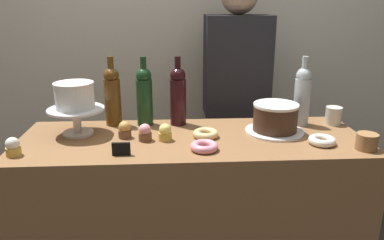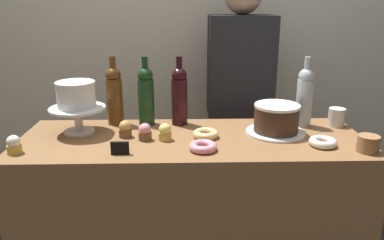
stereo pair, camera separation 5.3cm
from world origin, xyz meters
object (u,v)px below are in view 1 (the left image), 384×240
at_px(coffee_cup_ceramic, 333,116).
at_px(chocolate_round_cake, 275,117).
at_px(donut_glazed, 206,134).
at_px(wine_bottle_green, 144,95).
at_px(donut_sugar, 322,141).
at_px(cookie_stack, 367,142).
at_px(wine_bottle_clear, 302,95).
at_px(price_sign_chalkboard, 121,149).
at_px(barista_figure, 235,115).
at_px(cupcake_vanilla, 13,147).
at_px(white_layer_cake, 74,96).
at_px(cupcake_lemon, 165,133).
at_px(wine_bottle_amber, 113,95).
at_px(cupcake_strawberry, 145,133).
at_px(cupcake_caramel, 125,130).
at_px(wine_bottle_dark_red, 178,95).
at_px(donut_pink, 204,146).
at_px(cake_stand_pedestal, 76,116).

bearing_deg(coffee_cup_ceramic, chocolate_round_cake, -162.34).
bearing_deg(donut_glazed, wine_bottle_green, 143.99).
height_order(donut_sugar, cookie_stack, cookie_stack).
height_order(wine_bottle_clear, price_sign_chalkboard, wine_bottle_clear).
bearing_deg(donut_glazed, barista_figure, 67.85).
xyz_separation_m(cupcake_vanilla, coffee_cup_ceramic, (1.38, 0.30, 0.01)).
xyz_separation_m(donut_glazed, cookie_stack, (0.63, -0.18, 0.02)).
distance_m(white_layer_cake, donut_sugar, 1.06).
relative_size(white_layer_cake, cupcake_lemon, 2.28).
bearing_deg(cookie_stack, wine_bottle_amber, 159.85).
distance_m(cookie_stack, coffee_cup_ceramic, 0.32).
distance_m(white_layer_cake, wine_bottle_amber, 0.20).
bearing_deg(coffee_cup_ceramic, cookie_stack, -90.18).
bearing_deg(wine_bottle_amber, cupcake_strawberry, -55.01).
bearing_deg(price_sign_chalkboard, chocolate_round_cake, 19.00).
distance_m(wine_bottle_green, wine_bottle_amber, 0.15).
relative_size(cupcake_caramel, barista_figure, 0.05).
bearing_deg(wine_bottle_dark_red, wine_bottle_green, 178.32).
bearing_deg(cookie_stack, price_sign_chalkboard, -179.86).
bearing_deg(wine_bottle_green, donut_pink, -53.78).
height_order(chocolate_round_cake, donut_glazed, chocolate_round_cake).
bearing_deg(cookie_stack, barista_figure, 118.72).
distance_m(donut_sugar, barista_figure, 0.71).
relative_size(cookie_stack, coffee_cup_ceramic, 0.99).
bearing_deg(donut_sugar, wine_bottle_dark_red, 152.73).
relative_size(cake_stand_pedestal, chocolate_round_cake, 1.24).
xyz_separation_m(donut_pink, barista_figure, (0.25, 0.70, -0.08)).
xyz_separation_m(coffee_cup_ceramic, barista_figure, (-0.40, 0.41, -0.11)).
bearing_deg(cake_stand_pedestal, cupcake_lemon, -14.58).
xyz_separation_m(wine_bottle_dark_red, coffee_cup_ceramic, (0.74, -0.05, -0.10)).
distance_m(wine_bottle_green, wine_bottle_dark_red, 0.16).
xyz_separation_m(white_layer_cake, cupcake_strawberry, (0.30, -0.10, -0.14)).
bearing_deg(cupcake_vanilla, donut_pink, 0.78).
relative_size(white_layer_cake, cupcake_caramel, 2.28).
distance_m(wine_bottle_dark_red, donut_pink, 0.37).
relative_size(wine_bottle_green, wine_bottle_clear, 1.00).
bearing_deg(chocolate_round_cake, white_layer_cake, 178.17).
relative_size(chocolate_round_cake, coffee_cup_ceramic, 2.34).
height_order(donut_pink, donut_glazed, same).
height_order(cake_stand_pedestal, wine_bottle_dark_red, wine_bottle_dark_red).
relative_size(donut_sugar, donut_pink, 1.00).
relative_size(cake_stand_pedestal, cupcake_vanilla, 3.31).
xyz_separation_m(wine_bottle_dark_red, wine_bottle_clear, (0.58, -0.04, 0.00)).
xyz_separation_m(wine_bottle_amber, donut_sugar, (0.89, -0.32, -0.13)).
bearing_deg(white_layer_cake, wine_bottle_clear, 4.38).
bearing_deg(cupcake_caramel, wine_bottle_amber, 110.55).
height_order(wine_bottle_dark_red, price_sign_chalkboard, wine_bottle_dark_red).
bearing_deg(wine_bottle_dark_red, chocolate_round_cake, -18.54).
relative_size(white_layer_cake, wine_bottle_green, 0.52).
height_order(white_layer_cake, price_sign_chalkboard, white_layer_cake).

